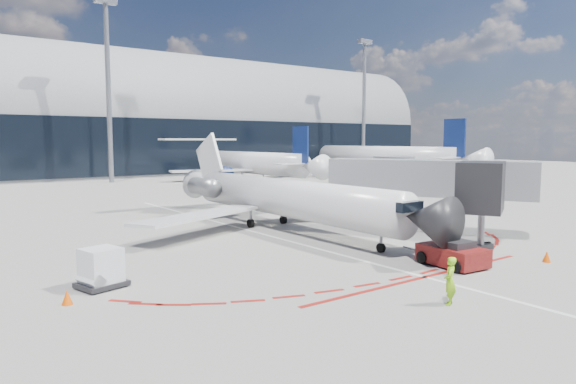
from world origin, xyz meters
TOP-DOWN VIEW (x-y plane):
  - ground at (0.00, 0.00)m, footprint 260.00×260.00m
  - apron_centerline at (0.00, 2.00)m, footprint 0.25×40.00m
  - apron_stop_bar at (0.00, -11.50)m, footprint 14.00×0.25m
  - terminal_building at (0.00, 64.97)m, footprint 150.00×24.15m
  - jet_bridge at (9.79, -3.01)m, footprint 10.03×15.20m
  - light_mast_centre at (5.00, 48.00)m, footprint 0.70×0.70m
  - light_mast_east at (55.00, 48.00)m, footprint 0.70×0.70m
  - regional_jet at (2.11, 2.77)m, footprint 21.49×26.50m
  - pushback_tug at (2.73, -10.96)m, footprint 2.34×4.95m
  - ramp_worker at (-2.34, -14.49)m, footprint 0.78×0.70m
  - uld_container at (-11.98, -4.69)m, footprint 2.08×1.89m
  - safety_cone_left at (-13.66, -6.16)m, footprint 0.40×0.40m
  - safety_cone_right at (7.13, -13.27)m, footprint 0.41×0.41m
  - bg_airliner_0 at (24.85, 42.52)m, footprint 30.43×32.22m
  - bg_airliner_1 at (49.62, 38.15)m, footprint 35.91×38.02m

SIDE VIEW (x-z plane):
  - ground at x=0.00m, z-range 0.00..0.00m
  - apron_centerline at x=0.00m, z-range 0.00..0.01m
  - apron_stop_bar at x=0.00m, z-range 0.00..0.01m
  - safety_cone_left at x=-13.66m, z-range 0.00..0.56m
  - safety_cone_right at x=7.13m, z-range 0.00..0.57m
  - pushback_tug at x=2.73m, z-range -0.07..1.19m
  - uld_container at x=-11.98m, z-range -0.01..1.64m
  - ramp_worker at x=-2.34m, z-range 0.00..1.79m
  - regional_jet at x=2.11m, z-range -1.10..5.53m
  - jet_bridge at x=9.79m, z-range 0.56..5.46m
  - bg_airliner_0 at x=24.85m, z-range 0.00..9.84m
  - bg_airliner_1 at x=49.62m, z-range 0.00..11.62m
  - terminal_building at x=0.00m, z-range -3.48..20.52m
  - light_mast_centre at x=5.00m, z-range 0.00..25.00m
  - light_mast_east at x=55.00m, z-range 0.00..25.00m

